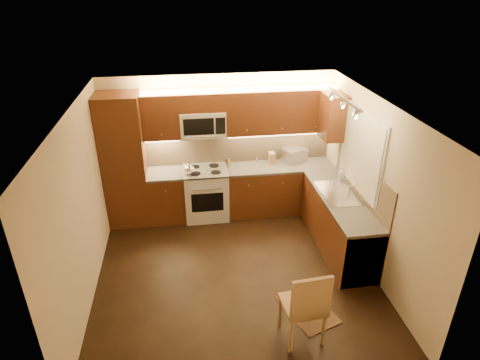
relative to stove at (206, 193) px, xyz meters
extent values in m
cube|color=black|center=(0.30, -1.68, -0.46)|extent=(4.00, 4.00, 0.01)
cube|color=beige|center=(0.30, -1.68, 2.04)|extent=(4.00, 4.00, 0.01)
cube|color=beige|center=(0.30, 0.32, 0.79)|extent=(4.00, 0.01, 2.50)
cube|color=beige|center=(0.30, -3.67, 0.79)|extent=(4.00, 0.01, 2.50)
cube|color=beige|center=(-1.70, -1.68, 0.79)|extent=(0.01, 4.00, 2.50)
cube|color=beige|center=(2.30, -1.68, 0.79)|extent=(0.01, 4.00, 2.50)
cube|color=#491F0F|center=(-1.35, 0.02, 0.69)|extent=(0.70, 0.60, 2.30)
cube|color=#491F0F|center=(-0.69, 0.02, -0.03)|extent=(0.62, 0.60, 0.86)
cube|color=#3C3936|center=(-0.69, 0.02, 0.42)|extent=(0.62, 0.60, 0.04)
cube|color=#491F0F|center=(1.34, 0.02, -0.03)|extent=(1.92, 0.60, 0.86)
cube|color=#3C3936|center=(1.34, 0.02, 0.42)|extent=(1.92, 0.60, 0.04)
cube|color=#491F0F|center=(2.00, -1.28, -0.03)|extent=(0.60, 2.00, 0.86)
cube|color=#3C3936|center=(2.00, -1.28, 0.42)|extent=(0.60, 2.00, 0.04)
cube|color=silver|center=(2.00, -1.98, -0.03)|extent=(0.58, 0.60, 0.84)
cube|color=tan|center=(0.65, 0.31, 0.74)|extent=(3.30, 0.02, 0.60)
cube|color=tan|center=(2.29, -1.28, 0.74)|extent=(0.02, 2.00, 0.60)
cube|color=#491F0F|center=(-0.69, 0.15, 1.42)|extent=(0.62, 0.35, 0.75)
cube|color=#491F0F|center=(1.34, 0.15, 1.42)|extent=(1.92, 0.35, 0.75)
cube|color=#491F0F|center=(0.00, 0.15, 1.63)|extent=(0.76, 0.35, 0.31)
cube|color=#491F0F|center=(2.12, -0.28, 1.42)|extent=(0.35, 0.50, 0.75)
cube|color=silver|center=(2.29, -1.12, 1.14)|extent=(0.03, 1.44, 1.24)
cube|color=silver|center=(2.27, -1.12, 1.14)|extent=(0.02, 1.36, 1.16)
cube|color=silver|center=(1.85, -1.27, 2.00)|extent=(0.04, 1.20, 0.03)
cube|color=silver|center=(1.64, 0.19, 0.56)|extent=(0.49, 0.44, 0.24)
cube|color=#AD774E|center=(1.22, 0.16, 0.54)|extent=(0.11, 0.16, 0.20)
cylinder|color=silver|center=(0.44, 0.26, 0.49)|extent=(0.06, 0.06, 0.10)
cylinder|color=brown|center=(0.44, 0.25, 0.48)|extent=(0.06, 0.06, 0.09)
cylinder|color=silver|center=(0.96, 0.25, 0.49)|extent=(0.05, 0.05, 0.11)
cylinder|color=olive|center=(0.44, 0.13, 0.49)|extent=(0.05, 0.05, 0.10)
imported|color=silver|center=(2.24, -0.63, 0.54)|extent=(0.10, 0.10, 0.20)
cube|color=black|center=(1.14, -2.58, -0.45)|extent=(0.76, 0.92, 0.01)
camera|label=1|loc=(-0.32, -6.45, 3.51)|focal=30.64mm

